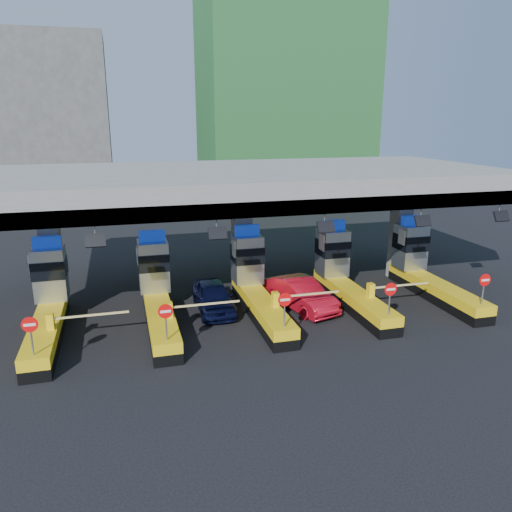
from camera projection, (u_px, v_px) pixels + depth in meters
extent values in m
plane|color=black|center=(256.00, 310.00, 25.97)|extent=(120.00, 120.00, 0.00)
cube|color=slate|center=(241.00, 183.00, 27.09)|extent=(28.00, 12.00, 1.50)
cube|color=#4C4C49|center=(272.00, 208.00, 21.90)|extent=(28.00, 0.60, 0.70)
cube|color=slate|center=(52.00, 258.00, 25.47)|extent=(1.00, 1.00, 5.50)
cube|color=slate|center=(242.00, 245.00, 28.02)|extent=(1.00, 1.00, 5.50)
cube|color=slate|center=(400.00, 235.00, 30.57)|extent=(1.00, 1.00, 5.50)
cylinder|color=slate|center=(95.00, 231.00, 20.15)|extent=(0.06, 0.06, 0.50)
cube|color=black|center=(95.00, 241.00, 20.05)|extent=(0.80, 0.38, 0.54)
cylinder|color=slate|center=(217.00, 224.00, 21.42)|extent=(0.06, 0.06, 0.50)
cube|color=black|center=(218.00, 233.00, 21.33)|extent=(0.80, 0.38, 0.54)
cylinder|color=slate|center=(325.00, 218.00, 22.70)|extent=(0.06, 0.06, 0.50)
cube|color=black|center=(326.00, 227.00, 22.60)|extent=(0.80, 0.38, 0.54)
cylinder|color=slate|center=(421.00, 213.00, 23.97)|extent=(0.06, 0.06, 0.50)
cube|color=black|center=(423.00, 221.00, 23.88)|extent=(0.80, 0.38, 0.54)
cylinder|color=slate|center=(499.00, 209.00, 25.12)|extent=(0.06, 0.06, 0.50)
cube|color=black|center=(501.00, 216.00, 25.03)|extent=(0.80, 0.38, 0.54)
cube|color=black|center=(48.00, 335.00, 22.43)|extent=(1.20, 8.00, 0.50)
cube|color=#E5B70C|center=(47.00, 324.00, 22.29)|extent=(1.20, 8.00, 0.50)
cube|color=#9EA3A8|center=(50.00, 273.00, 24.48)|extent=(1.50, 1.50, 2.60)
cube|color=black|center=(49.00, 267.00, 24.38)|extent=(1.56, 1.56, 0.90)
cube|color=#0C2DBF|center=(47.00, 242.00, 24.06)|extent=(1.30, 0.35, 0.55)
cube|color=white|center=(30.00, 262.00, 23.81)|extent=(0.06, 0.70, 0.90)
cylinder|color=slate|center=(32.00, 339.00, 18.71)|extent=(0.07, 0.07, 1.30)
cylinder|color=red|center=(30.00, 325.00, 18.52)|extent=(0.60, 0.04, 0.60)
cube|color=white|center=(30.00, 325.00, 18.50)|extent=(0.42, 0.02, 0.10)
cube|color=#E5B70C|center=(50.00, 321.00, 21.11)|extent=(0.30, 0.35, 0.70)
cube|color=white|center=(91.00, 315.00, 21.50)|extent=(3.20, 0.08, 0.08)
cube|color=black|center=(160.00, 323.00, 23.70)|extent=(1.20, 8.00, 0.50)
cube|color=#E5B70C|center=(160.00, 313.00, 23.57)|extent=(1.20, 8.00, 0.50)
cube|color=#9EA3A8|center=(154.00, 266.00, 25.75)|extent=(1.50, 1.50, 2.60)
cube|color=black|center=(153.00, 260.00, 25.66)|extent=(1.56, 1.56, 0.90)
cube|color=#0C2DBF|center=(152.00, 236.00, 25.33)|extent=(1.30, 0.35, 0.55)
cube|color=white|center=(137.00, 255.00, 25.08)|extent=(0.06, 0.70, 0.90)
cylinder|color=slate|center=(166.00, 325.00, 19.98)|extent=(0.07, 0.07, 1.30)
cylinder|color=red|center=(165.00, 311.00, 19.79)|extent=(0.60, 0.04, 0.60)
cube|color=white|center=(166.00, 312.00, 19.77)|extent=(0.42, 0.02, 0.10)
cube|color=#E5B70C|center=(169.00, 310.00, 22.38)|extent=(0.30, 0.35, 0.70)
cube|color=white|center=(205.00, 304.00, 22.77)|extent=(3.20, 0.08, 0.08)
cube|color=black|center=(261.00, 313.00, 24.98)|extent=(1.20, 8.00, 0.50)
cube|color=#E5B70C|center=(261.00, 303.00, 24.84)|extent=(1.20, 8.00, 0.50)
cube|color=#9EA3A8|center=(247.00, 259.00, 27.03)|extent=(1.50, 1.50, 2.60)
cube|color=black|center=(247.00, 253.00, 26.93)|extent=(1.56, 1.56, 0.90)
cube|color=#0C2DBF|center=(247.00, 230.00, 26.61)|extent=(1.30, 0.35, 0.55)
cube|color=white|center=(234.00, 248.00, 26.36)|extent=(0.06, 0.70, 0.90)
cylinder|color=slate|center=(284.00, 313.00, 21.26)|extent=(0.07, 0.07, 1.30)
cylinder|color=red|center=(285.00, 300.00, 21.07)|extent=(0.60, 0.04, 0.60)
cube|color=white|center=(285.00, 300.00, 21.04)|extent=(0.42, 0.02, 0.10)
cube|color=#E5B70C|center=(275.00, 299.00, 23.66)|extent=(0.30, 0.35, 0.70)
cube|color=white|center=(308.00, 294.00, 24.05)|extent=(3.20, 0.08, 0.08)
cube|color=black|center=(352.00, 303.00, 26.25)|extent=(1.20, 8.00, 0.50)
cube|color=#E5B70C|center=(353.00, 294.00, 26.12)|extent=(1.20, 8.00, 0.50)
cube|color=#9EA3A8|center=(332.00, 252.00, 28.30)|extent=(1.50, 1.50, 2.60)
cube|color=black|center=(333.00, 247.00, 28.20)|extent=(1.56, 1.56, 0.90)
cube|color=#0C2DBF|center=(334.00, 225.00, 27.88)|extent=(1.30, 0.35, 0.55)
cube|color=white|center=(322.00, 242.00, 27.63)|extent=(0.06, 0.70, 0.90)
cylinder|color=slate|center=(389.00, 302.00, 22.53)|extent=(0.07, 0.07, 1.30)
cylinder|color=red|center=(391.00, 289.00, 22.34)|extent=(0.60, 0.04, 0.60)
cube|color=white|center=(391.00, 289.00, 22.32)|extent=(0.42, 0.02, 0.10)
cube|color=#E5B70C|center=(371.00, 290.00, 24.93)|extent=(0.30, 0.35, 0.70)
cube|color=white|center=(400.00, 285.00, 25.32)|extent=(3.20, 0.08, 0.08)
cube|color=black|center=(435.00, 294.00, 27.52)|extent=(1.20, 8.00, 0.50)
cube|color=#E5B70C|center=(436.00, 286.00, 27.39)|extent=(1.20, 8.00, 0.50)
cube|color=#9EA3A8|center=(410.00, 246.00, 29.58)|extent=(1.50, 1.50, 2.60)
cube|color=black|center=(411.00, 242.00, 29.48)|extent=(1.56, 1.56, 0.90)
cube|color=#0C2DBF|center=(412.00, 220.00, 29.16)|extent=(1.30, 0.35, 0.55)
cube|color=white|center=(402.00, 237.00, 28.91)|extent=(0.06, 0.70, 0.90)
cylinder|color=slate|center=(483.00, 292.00, 23.80)|extent=(0.07, 0.07, 1.30)
cylinder|color=red|center=(485.00, 280.00, 23.62)|extent=(0.60, 0.04, 0.60)
cube|color=white|center=(485.00, 280.00, 23.59)|extent=(0.42, 0.02, 0.10)
cube|color=#E5B70C|center=(457.00, 282.00, 26.20)|extent=(0.30, 0.35, 0.70)
cube|color=white|center=(483.00, 277.00, 26.60)|extent=(3.20, 0.08, 0.08)
cube|color=#1E5926|center=(284.00, 77.00, 55.02)|extent=(18.00, 12.00, 28.00)
cube|color=#4C4C49|center=(42.00, 124.00, 53.45)|extent=(14.00, 10.00, 18.00)
imported|color=black|center=(214.00, 297.00, 25.67)|extent=(1.79, 4.44, 1.51)
imported|color=red|center=(301.00, 294.00, 26.03)|extent=(2.86, 5.04, 1.57)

